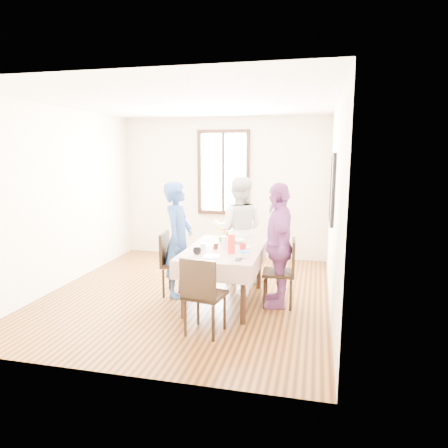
{
  "coord_description": "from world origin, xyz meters",
  "views": [
    {
      "loc": [
        1.77,
        -5.37,
        2.04
      ],
      "look_at": [
        0.59,
        -0.26,
        1.1
      ],
      "focal_mm": 32.31,
      "sensor_mm": 36.0,
      "label": 1
    }
  ],
  "objects_px": {
    "person_left": "(178,239)",
    "dining_table": "(225,276)",
    "chair_right": "(279,272)",
    "person_right": "(278,245)",
    "chair_far": "(239,252)",
    "person_far": "(239,229)",
    "chair_left": "(178,264)",
    "chair_near": "(205,295)"
  },
  "relations": [
    {
      "from": "chair_far",
      "to": "chair_near",
      "type": "distance_m",
      "value": 1.99
    },
    {
      "from": "chair_left",
      "to": "person_left",
      "type": "height_order",
      "value": "person_left"
    },
    {
      "from": "chair_far",
      "to": "person_far",
      "type": "xyz_separation_m",
      "value": [
        0.0,
        -0.02,
        0.38
      ]
    },
    {
      "from": "dining_table",
      "to": "chair_far",
      "type": "xyz_separation_m",
      "value": [
        0.0,
        0.99,
        0.08
      ]
    },
    {
      "from": "person_right",
      "to": "person_left",
      "type": "bearing_deg",
      "value": -103.41
    },
    {
      "from": "chair_far",
      "to": "person_right",
      "type": "bearing_deg",
      "value": 119.17
    },
    {
      "from": "person_left",
      "to": "person_right",
      "type": "height_order",
      "value": "person_right"
    },
    {
      "from": "chair_left",
      "to": "chair_right",
      "type": "relative_size",
      "value": 1.0
    },
    {
      "from": "chair_right",
      "to": "person_left",
      "type": "height_order",
      "value": "person_left"
    },
    {
      "from": "chair_right",
      "to": "person_right",
      "type": "relative_size",
      "value": 0.55
    },
    {
      "from": "dining_table",
      "to": "chair_near",
      "type": "relative_size",
      "value": 1.59
    },
    {
      "from": "dining_table",
      "to": "chair_near",
      "type": "distance_m",
      "value": 1.0
    },
    {
      "from": "chair_right",
      "to": "chair_far",
      "type": "relative_size",
      "value": 1.0
    },
    {
      "from": "chair_right",
      "to": "person_right",
      "type": "height_order",
      "value": "person_right"
    },
    {
      "from": "chair_far",
      "to": "dining_table",
      "type": "bearing_deg",
      "value": 82.48
    },
    {
      "from": "person_left",
      "to": "dining_table",
      "type": "bearing_deg",
      "value": -100.97
    },
    {
      "from": "chair_far",
      "to": "person_left",
      "type": "height_order",
      "value": "person_left"
    },
    {
      "from": "dining_table",
      "to": "chair_left",
      "type": "relative_size",
      "value": 1.59
    },
    {
      "from": "chair_left",
      "to": "person_far",
      "type": "distance_m",
      "value": 1.17
    },
    {
      "from": "chair_near",
      "to": "person_right",
      "type": "distance_m",
      "value": 1.31
    },
    {
      "from": "person_right",
      "to": "person_far",
      "type": "bearing_deg",
      "value": -152.53
    },
    {
      "from": "chair_left",
      "to": "person_right",
      "type": "xyz_separation_m",
      "value": [
        1.43,
        -0.09,
        0.37
      ]
    },
    {
      "from": "person_far",
      "to": "dining_table",
      "type": "bearing_deg",
      "value": 85.21
    },
    {
      "from": "chair_far",
      "to": "person_right",
      "type": "distance_m",
      "value": 1.24
    },
    {
      "from": "chair_far",
      "to": "person_left",
      "type": "xyz_separation_m",
      "value": [
        -0.71,
        -0.86,
        0.36
      ]
    },
    {
      "from": "chair_left",
      "to": "chair_far",
      "type": "xyz_separation_m",
      "value": [
        0.73,
        0.86,
        0.0
      ]
    },
    {
      "from": "chair_far",
      "to": "chair_left",
      "type": "bearing_deg",
      "value": 42.24
    },
    {
      "from": "person_left",
      "to": "chair_near",
      "type": "bearing_deg",
      "value": -148.07
    },
    {
      "from": "chair_near",
      "to": "person_far",
      "type": "xyz_separation_m",
      "value": [
        0.0,
        1.97,
        0.38
      ]
    },
    {
      "from": "chair_right",
      "to": "person_far",
      "type": "xyz_separation_m",
      "value": [
        -0.73,
        0.93,
        0.38
      ]
    },
    {
      "from": "person_far",
      "to": "chair_left",
      "type": "bearing_deg",
      "value": 44.37
    },
    {
      "from": "chair_left",
      "to": "person_left",
      "type": "relative_size",
      "value": 0.56
    },
    {
      "from": "dining_table",
      "to": "chair_near",
      "type": "xyz_separation_m",
      "value": [
        0.0,
        -0.99,
        0.08
      ]
    },
    {
      "from": "chair_far",
      "to": "person_right",
      "type": "xyz_separation_m",
      "value": [
        0.71,
        -0.95,
        0.37
      ]
    },
    {
      "from": "chair_far",
      "to": "person_far",
      "type": "height_order",
      "value": "person_far"
    },
    {
      "from": "dining_table",
      "to": "chair_left",
      "type": "xyz_separation_m",
      "value": [
        -0.73,
        0.14,
        0.08
      ]
    },
    {
      "from": "person_far",
      "to": "person_right",
      "type": "bearing_deg",
      "value": 122.44
    },
    {
      "from": "person_left",
      "to": "person_far",
      "type": "xyz_separation_m",
      "value": [
        0.71,
        0.84,
        0.02
      ]
    },
    {
      "from": "person_far",
      "to": "person_right",
      "type": "distance_m",
      "value": 1.17
    },
    {
      "from": "person_left",
      "to": "chair_far",
      "type": "bearing_deg",
      "value": -39.59
    },
    {
      "from": "dining_table",
      "to": "chair_far",
      "type": "relative_size",
      "value": 1.59
    },
    {
      "from": "chair_right",
      "to": "person_far",
      "type": "relative_size",
      "value": 0.54
    }
  ]
}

